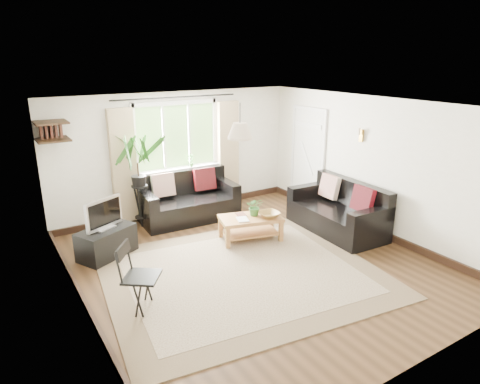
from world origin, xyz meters
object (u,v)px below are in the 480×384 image
sofa_back (188,198)px  palm_stand (139,182)px  folding_chair (142,278)px  sofa_right (337,209)px  coffee_table (250,228)px  tv_stand (107,242)px

sofa_back → palm_stand: 1.01m
sofa_back → palm_stand: size_ratio=1.06×
palm_stand → sofa_back: bearing=-7.6°
palm_stand → folding_chair: size_ratio=1.96×
palm_stand → folding_chair: 2.83m
sofa_right → folding_chair: size_ratio=2.06×
coffee_table → palm_stand: 2.19m
sofa_right → folding_chair: bearing=-78.8°
tv_stand → sofa_back: bearing=-3.0°
tv_stand → coffee_table: bearing=-42.9°
tv_stand → sofa_right: bearing=-43.2°
tv_stand → palm_stand: bearing=18.9°
sofa_right → folding_chair: 3.88m
coffee_table → folding_chair: (-2.30, -1.06, 0.23)m
coffee_table → palm_stand: bearing=131.3°
sofa_back → sofa_right: 2.79m
sofa_back → tv_stand: bearing=-153.8°
sofa_right → palm_stand: (-2.92, 2.06, 0.44)m
sofa_right → tv_stand: sofa_right is taller
coffee_table → palm_stand: (-1.38, 1.57, 0.65)m
sofa_back → folding_chair: bearing=-122.9°
sofa_back → folding_chair: 3.11m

